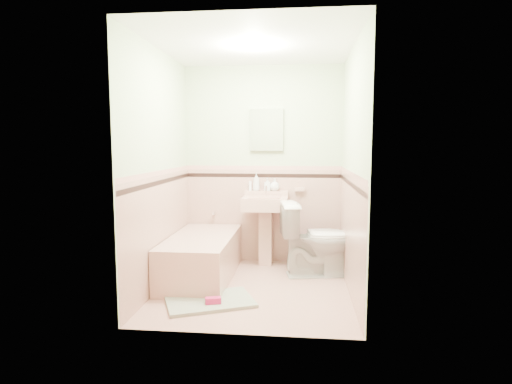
# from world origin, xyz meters

# --- Properties ---
(floor) EXTENTS (2.20, 2.20, 0.00)m
(floor) POSITION_xyz_m (0.00, 0.00, 0.00)
(floor) COLOR tan
(floor) RESTS_ON ground
(ceiling) EXTENTS (2.20, 2.20, 0.00)m
(ceiling) POSITION_xyz_m (0.00, 0.00, 2.50)
(ceiling) COLOR white
(ceiling) RESTS_ON ground
(wall_back) EXTENTS (2.50, 0.00, 2.50)m
(wall_back) POSITION_xyz_m (0.00, 1.10, 1.25)
(wall_back) COLOR #F5E4C8
(wall_back) RESTS_ON ground
(wall_front) EXTENTS (2.50, 0.00, 2.50)m
(wall_front) POSITION_xyz_m (0.00, -1.10, 1.25)
(wall_front) COLOR #F5E4C8
(wall_front) RESTS_ON ground
(wall_left) EXTENTS (0.00, 2.50, 2.50)m
(wall_left) POSITION_xyz_m (-1.00, 0.00, 1.25)
(wall_left) COLOR #F5E4C8
(wall_left) RESTS_ON ground
(wall_right) EXTENTS (0.00, 2.50, 2.50)m
(wall_right) POSITION_xyz_m (1.00, 0.00, 1.25)
(wall_right) COLOR #F5E4C8
(wall_right) RESTS_ON ground
(wainscot_back) EXTENTS (2.00, 0.00, 2.00)m
(wainscot_back) POSITION_xyz_m (0.00, 1.09, 0.60)
(wainscot_back) COLOR tan
(wainscot_back) RESTS_ON ground
(wainscot_front) EXTENTS (2.00, 0.00, 2.00)m
(wainscot_front) POSITION_xyz_m (0.00, -1.09, 0.60)
(wainscot_front) COLOR tan
(wainscot_front) RESTS_ON ground
(wainscot_left) EXTENTS (0.00, 2.20, 2.20)m
(wainscot_left) POSITION_xyz_m (-0.99, 0.00, 0.60)
(wainscot_left) COLOR tan
(wainscot_left) RESTS_ON ground
(wainscot_right) EXTENTS (0.00, 2.20, 2.20)m
(wainscot_right) POSITION_xyz_m (0.99, 0.00, 0.60)
(wainscot_right) COLOR tan
(wainscot_right) RESTS_ON ground
(accent_back) EXTENTS (2.00, 0.00, 2.00)m
(accent_back) POSITION_xyz_m (0.00, 1.08, 1.12)
(accent_back) COLOR black
(accent_back) RESTS_ON ground
(accent_front) EXTENTS (2.00, 0.00, 2.00)m
(accent_front) POSITION_xyz_m (0.00, -1.08, 1.12)
(accent_front) COLOR black
(accent_front) RESTS_ON ground
(accent_left) EXTENTS (0.00, 2.20, 2.20)m
(accent_left) POSITION_xyz_m (-0.98, 0.00, 1.12)
(accent_left) COLOR black
(accent_left) RESTS_ON ground
(accent_right) EXTENTS (0.00, 2.20, 2.20)m
(accent_right) POSITION_xyz_m (0.98, 0.00, 1.12)
(accent_right) COLOR black
(accent_right) RESTS_ON ground
(cap_back) EXTENTS (2.00, 0.00, 2.00)m
(cap_back) POSITION_xyz_m (0.00, 1.08, 1.22)
(cap_back) COLOR tan
(cap_back) RESTS_ON ground
(cap_front) EXTENTS (2.00, 0.00, 2.00)m
(cap_front) POSITION_xyz_m (0.00, -1.08, 1.22)
(cap_front) COLOR tan
(cap_front) RESTS_ON ground
(cap_left) EXTENTS (0.00, 2.20, 2.20)m
(cap_left) POSITION_xyz_m (-0.98, 0.00, 1.22)
(cap_left) COLOR tan
(cap_left) RESTS_ON ground
(cap_right) EXTENTS (0.00, 2.20, 2.20)m
(cap_right) POSITION_xyz_m (0.98, 0.00, 1.22)
(cap_right) COLOR tan
(cap_right) RESTS_ON ground
(bathtub) EXTENTS (0.70, 1.50, 0.45)m
(bathtub) POSITION_xyz_m (-0.63, 0.33, 0.23)
(bathtub) COLOR tan
(bathtub) RESTS_ON floor
(tub_faucet) EXTENTS (0.04, 0.12, 0.04)m
(tub_faucet) POSITION_xyz_m (-0.63, 1.05, 0.63)
(tub_faucet) COLOR silver
(tub_faucet) RESTS_ON wall_back
(sink) EXTENTS (0.55, 0.48, 0.87)m
(sink) POSITION_xyz_m (0.05, 0.86, 0.44)
(sink) COLOR tan
(sink) RESTS_ON floor
(sink_faucet) EXTENTS (0.02, 0.02, 0.10)m
(sink_faucet) POSITION_xyz_m (0.05, 1.00, 0.95)
(sink_faucet) COLOR silver
(sink_faucet) RESTS_ON sink
(medicine_cabinet) EXTENTS (0.42, 0.04, 0.53)m
(medicine_cabinet) POSITION_xyz_m (0.05, 1.07, 1.70)
(medicine_cabinet) COLOR white
(medicine_cabinet) RESTS_ON wall_back
(soap_dish) EXTENTS (0.13, 0.07, 0.04)m
(soap_dish) POSITION_xyz_m (0.47, 1.06, 0.95)
(soap_dish) COLOR tan
(soap_dish) RESTS_ON wall_back
(soap_bottle_left) EXTENTS (0.09, 0.09, 0.22)m
(soap_bottle_left) POSITION_xyz_m (-0.08, 1.04, 1.04)
(soap_bottle_left) COLOR #B2B2B2
(soap_bottle_left) RESTS_ON sink
(soap_bottle_mid) EXTENTS (0.08, 0.08, 0.16)m
(soap_bottle_mid) POSITION_xyz_m (0.06, 1.04, 1.01)
(soap_bottle_mid) COLOR #B2B2B2
(soap_bottle_mid) RESTS_ON sink
(soap_bottle_right) EXTENTS (0.14, 0.14, 0.16)m
(soap_bottle_right) POSITION_xyz_m (0.15, 1.04, 1.01)
(soap_bottle_right) COLOR #B2B2B2
(soap_bottle_right) RESTS_ON sink
(tube) EXTENTS (0.04, 0.04, 0.12)m
(tube) POSITION_xyz_m (-0.16, 1.04, 0.99)
(tube) COLOR white
(tube) RESTS_ON sink
(toilet) EXTENTS (0.91, 0.62, 0.86)m
(toilet) POSITION_xyz_m (0.68, 0.55, 0.43)
(toilet) COLOR white
(toilet) RESTS_ON floor
(bucket) EXTENTS (0.27, 0.27, 0.27)m
(bucket) POSITION_xyz_m (0.50, 0.90, 0.13)
(bucket) COLOR #131AA7
(bucket) RESTS_ON floor
(bath_mat) EXTENTS (0.96, 0.82, 0.03)m
(bath_mat) POSITION_xyz_m (-0.37, -0.45, 0.02)
(bath_mat) COLOR gray
(bath_mat) RESTS_ON floor
(shoe) EXTENTS (0.16, 0.11, 0.06)m
(shoe) POSITION_xyz_m (-0.32, -0.54, 0.06)
(shoe) COLOR #BF1E59
(shoe) RESTS_ON bath_mat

